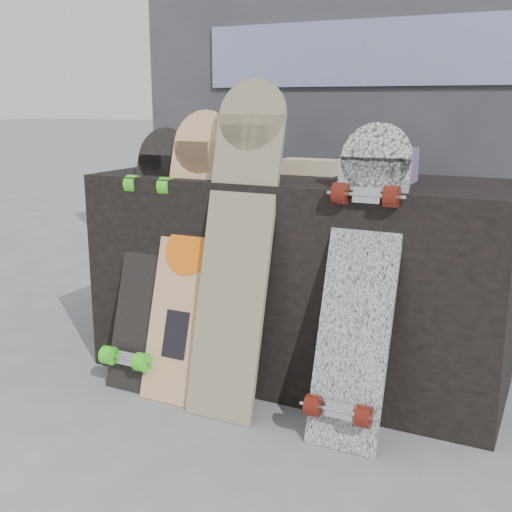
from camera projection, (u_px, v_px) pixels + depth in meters
The scene contains 10 objects.
ground at pixel (241, 425), 2.20m from camera, with size 60.00×60.00×0.00m, color slate.
vendor_table at pixel (299, 278), 2.54m from camera, with size 1.60×0.60×0.80m, color black.
booth at pixel (368, 97), 3.12m from camera, with size 2.40×0.22×2.20m.
merch_box_purple at pixel (191, 156), 2.78m from camera, with size 0.18×0.12×0.10m, color #40356D.
merch_box_small at pixel (394, 166), 2.27m from camera, with size 0.14×0.14×0.12m, color #40356D.
merch_box_flat at pixel (311, 167), 2.53m from camera, with size 0.22×0.10×0.06m, color #D1B78C.
longboard_geisha at pixel (189, 247), 2.38m from camera, with size 0.24×0.34×1.05m.
longboard_celtic at pixel (238, 238), 2.24m from camera, with size 0.26×0.32×1.16m.
longboard_cascadia at pixel (360, 280), 2.05m from camera, with size 0.24×0.38×1.02m.
skateboard_dark at pixel (148, 254), 2.47m from camera, with size 0.22×0.37×0.99m.
Camera 1 is at (0.93, -1.77, 1.08)m, focal length 45.00 mm.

